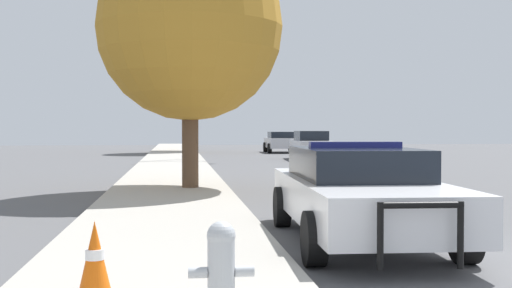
% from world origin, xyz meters
% --- Properties ---
extents(sidewalk_left, '(3.00, 110.00, 0.13)m').
position_xyz_m(sidewalk_left, '(-5.10, 0.00, 0.07)').
color(sidewalk_left, '#ADA89E').
rests_on(sidewalk_left, ground_plane).
extents(police_car, '(2.24, 5.18, 1.44)m').
position_xyz_m(police_car, '(-2.33, 2.24, 0.73)').
color(police_car, white).
rests_on(police_car, ground_plane).
extents(fire_hydrant, '(0.52, 0.23, 0.79)m').
position_xyz_m(fire_hydrant, '(-4.59, -1.76, 0.55)').
color(fire_hydrant, '#B7BCC1').
rests_on(fire_hydrant, sidewalk_left).
extents(traffic_light, '(3.31, 0.35, 5.64)m').
position_xyz_m(traffic_light, '(-2.95, 24.54, 4.06)').
color(traffic_light, '#424247').
rests_on(traffic_light, sidewalk_left).
extents(car_background_distant, '(2.08, 4.20, 1.38)m').
position_xyz_m(car_background_distant, '(1.91, 35.19, 0.74)').
color(car_background_distant, '#B7B7BC').
rests_on(car_background_distant, ground_plane).
extents(car_background_oncoming, '(2.11, 4.77, 1.48)m').
position_xyz_m(car_background_oncoming, '(1.92, 25.43, 0.78)').
color(car_background_oncoming, '#B7B7BC').
rests_on(car_background_oncoming, ground_plane).
extents(tree_sidewalk_near, '(4.71, 4.71, 6.41)m').
position_xyz_m(tree_sidewalk_near, '(-4.59, 9.64, 4.17)').
color(tree_sidewalk_near, brown).
rests_on(tree_sidewalk_near, sidewalk_left).
extents(tree_sidewalk_far, '(5.16, 5.16, 7.72)m').
position_xyz_m(tree_sidewalk_far, '(-4.19, 35.74, 5.25)').
color(tree_sidewalk_far, '#4C3823').
rests_on(tree_sidewalk_far, sidewalk_left).
extents(traffic_cone, '(0.31, 0.31, 0.68)m').
position_xyz_m(traffic_cone, '(-5.67, -0.83, 0.47)').
color(traffic_cone, orange).
rests_on(traffic_cone, sidewalk_left).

